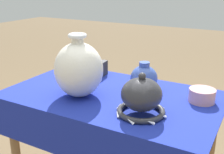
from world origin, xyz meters
The scene contains 6 objects.
display_table centered at (0.00, -0.01, 0.67)m, with size 0.97×0.58×0.77m.
vase_tall_bulbous centered at (-0.12, -0.09, 0.90)m, with size 0.22×0.22×0.28m.
vase_dome_bell centered at (0.20, -0.13, 0.84)m, with size 0.20×0.20×0.17m.
mosaic_tile_box centered at (-0.22, 0.18, 0.81)m, with size 0.14×0.14×0.08m.
pot_squat_rose centered at (0.38, 0.11, 0.80)m, with size 0.11×0.11×0.06m, color #D19399.
jar_round_cobalt centered at (0.11, 0.11, 0.84)m, with size 0.13×0.13×0.14m.
Camera 1 is at (0.58, -1.05, 1.27)m, focal length 45.00 mm.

